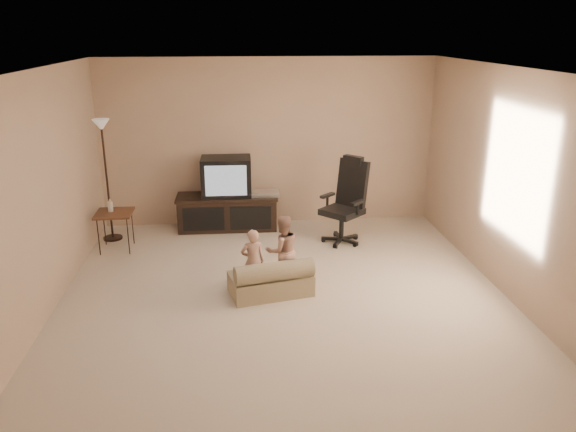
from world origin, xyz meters
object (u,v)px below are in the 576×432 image
object	(u,v)px
side_table	(114,213)
toddler_left	(253,261)
floor_lamp	(104,153)
child_sofa	(272,280)
tv_stand	(228,199)
toddler_right	(283,250)
office_chair	(345,212)

from	to	relation	value
side_table	toddler_left	world-z (taller)	toddler_left
side_table	floor_lamp	xyz separation A→B (m)	(-0.14, 0.41, 0.74)
child_sofa	toddler_left	distance (m)	0.30
tv_stand	side_table	distance (m)	1.68
child_sofa	toddler_left	size ratio (longest dim) A/B	1.30
side_table	floor_lamp	bearing A→B (deg)	108.71
tv_stand	floor_lamp	size ratio (longest dim) A/B	0.89
toddler_left	toddler_right	xyz separation A→B (m)	(0.35, 0.17, 0.05)
tv_stand	toddler_right	bearing A→B (deg)	-71.54
side_table	floor_lamp	size ratio (longest dim) A/B	0.42
child_sofa	toddler_left	world-z (taller)	toddler_left
office_chair	toddler_right	xyz separation A→B (m)	(-1.00, -1.33, -0.01)
office_chair	side_table	xyz separation A→B (m)	(-3.17, -0.01, 0.08)
tv_stand	side_table	world-z (taller)	tv_stand
office_chair	toddler_right	bearing A→B (deg)	-79.94
office_chair	toddler_left	distance (m)	2.02
child_sofa	toddler_right	bearing A→B (deg)	48.61
side_table	toddler_right	bearing A→B (deg)	-31.44
child_sofa	toddler_right	world-z (taller)	toddler_right
tv_stand	child_sofa	bearing A→B (deg)	-76.96
toddler_left	side_table	bearing A→B (deg)	-46.03
office_chair	toddler_right	distance (m)	1.66
child_sofa	toddler_right	xyz separation A→B (m)	(0.15, 0.27, 0.25)
tv_stand	floor_lamp	world-z (taller)	floor_lamp
toddler_left	toddler_right	bearing A→B (deg)	-160.25
tv_stand	toddler_right	size ratio (longest dim) A/B	1.79
office_chair	floor_lamp	xyz separation A→B (m)	(-3.30, 0.40, 0.82)
side_table	toddler_right	size ratio (longest dim) A/B	0.84
office_chair	toddler_left	size ratio (longest dim) A/B	1.59
office_chair	floor_lamp	world-z (taller)	floor_lamp
side_table	child_sofa	bearing A→B (deg)	-38.33
side_table	child_sofa	world-z (taller)	side_table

